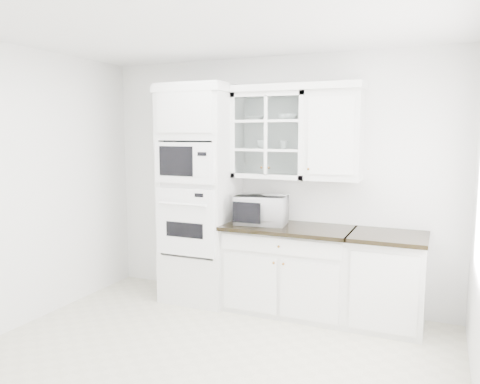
% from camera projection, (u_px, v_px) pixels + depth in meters
% --- Properties ---
extents(ground, '(4.00, 3.50, 0.01)m').
position_uv_depth(ground, '(200.00, 367.00, 3.77)').
color(ground, beige).
rests_on(ground, ground).
extents(room_shell, '(4.00, 3.50, 2.70)m').
position_uv_depth(room_shell, '(222.00, 145.00, 3.93)').
color(room_shell, white).
rests_on(room_shell, ground).
extents(oven_column, '(0.76, 0.68, 2.40)m').
position_uv_depth(oven_column, '(200.00, 194.00, 5.20)').
color(oven_column, silver).
rests_on(oven_column, ground).
extents(base_cabinet_run, '(1.32, 0.67, 0.92)m').
position_uv_depth(base_cabinet_run, '(288.00, 268.00, 4.92)').
color(base_cabinet_run, silver).
rests_on(base_cabinet_run, ground).
extents(extra_base_cabinet, '(0.72, 0.67, 0.92)m').
position_uv_depth(extra_base_cabinet, '(387.00, 280.00, 4.52)').
color(extra_base_cabinet, silver).
rests_on(extra_base_cabinet, ground).
extents(upper_cabinet_glass, '(0.80, 0.33, 0.90)m').
position_uv_depth(upper_cabinet_glass, '(271.00, 136.00, 4.96)').
color(upper_cabinet_glass, silver).
rests_on(upper_cabinet_glass, room_shell).
extents(upper_cabinet_solid, '(0.55, 0.33, 0.90)m').
position_uv_depth(upper_cabinet_solid, '(335.00, 136.00, 4.70)').
color(upper_cabinet_solid, silver).
rests_on(upper_cabinet_solid, room_shell).
extents(crown_molding, '(2.14, 0.38, 0.07)m').
position_uv_depth(crown_molding, '(261.00, 89.00, 4.92)').
color(crown_molding, white).
rests_on(crown_molding, room_shell).
extents(countertop_microwave, '(0.58, 0.51, 0.30)m').
position_uv_depth(countertop_microwave, '(262.00, 209.00, 4.95)').
color(countertop_microwave, white).
rests_on(countertop_microwave, base_cabinet_run).
extents(bowl_a, '(0.22, 0.22, 0.05)m').
position_uv_depth(bowl_a, '(256.00, 118.00, 4.99)').
color(bowl_a, white).
rests_on(bowl_a, upper_cabinet_glass).
extents(bowl_b, '(0.23, 0.23, 0.06)m').
position_uv_depth(bowl_b, '(287.00, 117.00, 4.86)').
color(bowl_b, white).
rests_on(bowl_b, upper_cabinet_glass).
extents(cup_a, '(0.15, 0.15, 0.09)m').
position_uv_depth(cup_a, '(262.00, 144.00, 5.03)').
color(cup_a, white).
rests_on(cup_a, upper_cabinet_glass).
extents(cup_b, '(0.11, 0.11, 0.09)m').
position_uv_depth(cup_b, '(284.00, 145.00, 4.94)').
color(cup_b, white).
rests_on(cup_b, upper_cabinet_glass).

